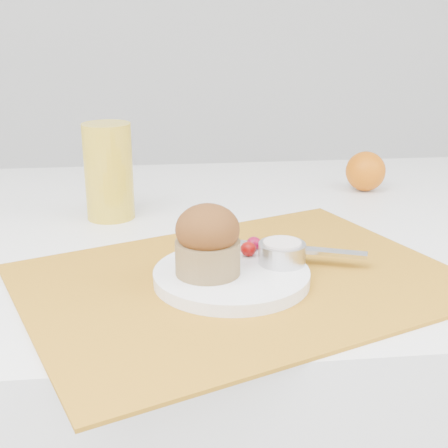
{
  "coord_description": "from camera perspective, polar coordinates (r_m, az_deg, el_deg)",
  "views": [
    {
      "loc": [
        -0.15,
        -0.85,
        1.06
      ],
      "look_at": [
        -0.07,
        -0.09,
        0.8
      ],
      "focal_mm": 50.0,
      "sensor_mm": 36.0,
      "label": 1
    }
  ],
  "objects": [
    {
      "name": "raspberry_near",
      "position": [
        0.8,
        2.74,
        -1.78
      ],
      "size": [
        0.02,
        0.02,
        0.02
      ],
      "primitive_type": "ellipsoid",
      "color": "#590219",
      "rests_on": "plate"
    },
    {
      "name": "ramekin",
      "position": [
        0.76,
        5.32,
        -2.67
      ],
      "size": [
        0.06,
        0.06,
        0.02
      ],
      "primitive_type": "cylinder",
      "rotation": [
        0.0,
        0.0,
        -0.09
      ],
      "color": "#B9B9BD",
      "rests_on": "plate"
    },
    {
      "name": "muffin",
      "position": [
        0.72,
        -1.51,
        -1.55
      ],
      "size": [
        0.08,
        0.08,
        0.08
      ],
      "color": "olive",
      "rests_on": "plate"
    },
    {
      "name": "raspberry_far",
      "position": [
        0.78,
        2.23,
        -2.29
      ],
      "size": [
        0.02,
        0.02,
        0.02
      ],
      "primitive_type": "ellipsoid",
      "color": "#620302",
      "rests_on": "plate"
    },
    {
      "name": "plate",
      "position": [
        0.75,
        0.69,
        -4.77
      ],
      "size": [
        0.21,
        0.21,
        0.01
      ],
      "primitive_type": "cylinder",
      "rotation": [
        0.0,
        0.0,
        0.15
      ],
      "color": "white",
      "rests_on": "placemat"
    },
    {
      "name": "cream",
      "position": [
        0.76,
        5.35,
        -1.81
      ],
      "size": [
        0.05,
        0.05,
        0.01
      ],
      "primitive_type": "cylinder",
      "rotation": [
        0.0,
        0.0,
        0.17
      ],
      "color": "silver",
      "rests_on": "ramekin"
    },
    {
      "name": "juice_glass",
      "position": [
        0.98,
        -10.5,
        4.75
      ],
      "size": [
        0.08,
        0.08,
        0.15
      ],
      "primitive_type": "cylinder",
      "rotation": [
        0.0,
        0.0,
        0.02
      ],
      "color": "gold",
      "rests_on": "table"
    },
    {
      "name": "table",
      "position": [
        1.14,
        2.7,
        -18.03
      ],
      "size": [
        1.2,
        0.8,
        0.75
      ],
      "primitive_type": "cube",
      "color": "white",
      "rests_on": "ground"
    },
    {
      "name": "orange",
      "position": [
        1.16,
        12.81,
        4.73
      ],
      "size": [
        0.07,
        0.07,
        0.07
      ],
      "primitive_type": "sphere",
      "color": "#D36107",
      "rests_on": "table"
    },
    {
      "name": "placemat",
      "position": [
        0.76,
        1.59,
        -5.24
      ],
      "size": [
        0.61,
        0.53,
        0.0
      ],
      "primitive_type": "cube",
      "rotation": [
        0.0,
        0.0,
        0.38
      ],
      "color": "#B47519",
      "rests_on": "table"
    },
    {
      "name": "butter_knife",
      "position": [
        0.81,
        5.72,
        -2.21
      ],
      "size": [
        0.2,
        0.09,
        0.01
      ],
      "primitive_type": "cube",
      "rotation": [
        0.0,
        0.0,
        -0.37
      ],
      "color": "silver",
      "rests_on": "plate"
    }
  ]
}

